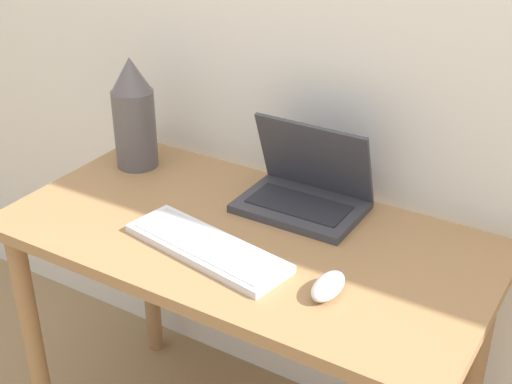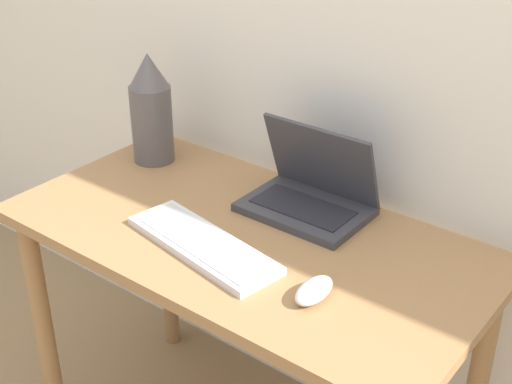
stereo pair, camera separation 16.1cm
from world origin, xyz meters
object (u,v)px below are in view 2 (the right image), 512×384
keyboard (203,244)px  laptop (311,192)px  mouse (314,291)px  vase (151,109)px

keyboard → laptop: bearing=73.0°
mouse → vase: bearing=159.6°
keyboard → mouse: (0.30, -0.00, 0.01)m
laptop → keyboard: (-0.09, -0.29, -0.04)m
keyboard → vase: vase is taller
mouse → keyboard: bearing=179.3°
keyboard → mouse: size_ratio=3.89×
laptop → mouse: laptop is taller
laptop → vase: vase is taller
laptop → keyboard: 0.31m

